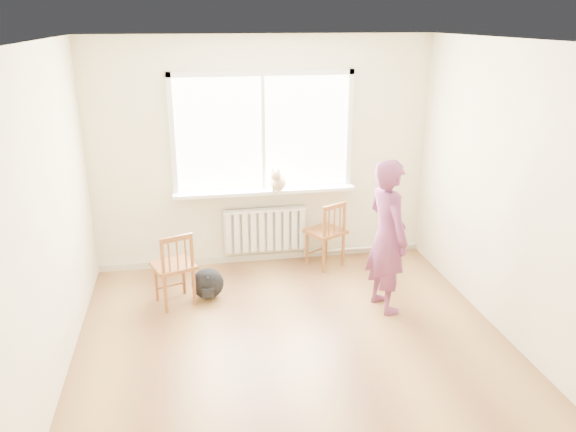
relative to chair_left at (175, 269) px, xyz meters
name	(u,v)px	position (x,y,z in m)	size (l,w,h in m)	color
floor	(300,361)	(1.07, -1.25, -0.41)	(4.50, 4.50, 0.00)	#9D7340
ceiling	(303,42)	(1.07, -1.25, 2.29)	(4.50, 4.50, 0.00)	white
back_wall	(263,154)	(1.07, 1.00, 0.94)	(4.00, 0.01, 2.70)	#EFE5BF
window	(263,128)	(1.07, 0.97, 1.25)	(2.12, 0.05, 1.42)	white
windowsill	(265,191)	(1.07, 0.89, 0.52)	(2.15, 0.22, 0.04)	white
radiator	(265,229)	(1.07, 0.91, 0.03)	(1.00, 0.12, 0.55)	white
heating_pipe	(362,248)	(2.32, 0.94, -0.33)	(0.04, 0.04, 1.40)	silver
baseboard	(265,257)	(1.07, 0.98, -0.37)	(4.00, 0.03, 0.08)	beige
chair_left	(175,269)	(0.00, 0.00, 0.00)	(0.51, 0.50, 0.82)	brown
chair_right	(328,234)	(1.79, 0.66, 0.00)	(0.54, 0.53, 0.83)	brown
person	(387,236)	(2.12, -0.44, 0.38)	(0.58, 0.38, 1.59)	#BC3E56
cat	(277,181)	(1.21, 0.80, 0.66)	(0.28, 0.45, 0.31)	#CFB98D
backpack	(208,284)	(0.33, 0.09, -0.24)	(0.34, 0.26, 0.34)	black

